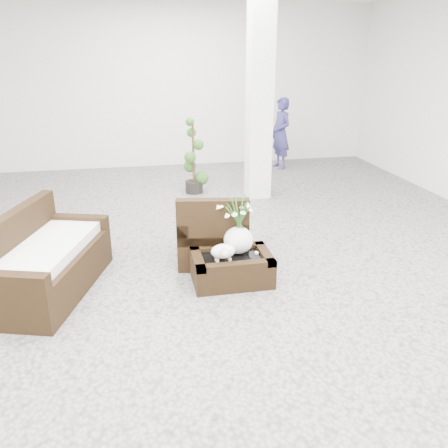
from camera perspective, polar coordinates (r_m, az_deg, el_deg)
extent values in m
plane|color=gray|center=(5.70, -0.20, -5.47)|extent=(11.00, 11.00, 0.00)
cube|color=white|center=(8.15, 4.44, 15.38)|extent=(0.40, 0.40, 3.50)
cube|color=black|center=(5.32, 0.95, -5.62)|extent=(0.90, 0.60, 0.31)
ellipsoid|color=white|center=(5.10, -0.11, -3.61)|extent=(0.28, 0.23, 0.21)
cylinder|color=white|center=(5.33, 4.08, -3.58)|extent=(0.04, 0.04, 0.03)
cube|color=black|center=(5.77, -1.39, -0.19)|extent=(0.98, 0.95, 0.91)
cube|color=black|center=(5.36, -21.18, -3.44)|extent=(1.29, 1.87, 0.91)
imported|color=navy|center=(10.43, 7.09, 11.12)|extent=(0.50, 0.64, 1.55)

